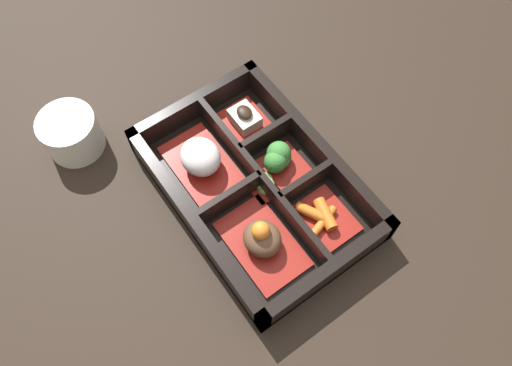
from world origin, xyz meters
name	(u,v)px	position (x,y,z in m)	size (l,w,h in m)	color
ground_plane	(256,192)	(0.00, 0.00, 0.00)	(3.00, 3.00, 0.00)	black
bento_base	(256,190)	(0.00, 0.00, 0.01)	(0.30, 0.20, 0.01)	black
bento_rim	(257,182)	(0.00, 0.00, 0.02)	(0.30, 0.20, 0.05)	black
bowl_stew	(262,240)	(-0.07, 0.04, 0.03)	(0.11, 0.07, 0.05)	maroon
bowl_rice	(201,159)	(0.07, 0.04, 0.03)	(0.11, 0.07, 0.05)	maroon
bowl_carrots	(323,217)	(-0.08, -0.04, 0.02)	(0.08, 0.06, 0.02)	maroon
bowl_greens	(279,159)	(0.01, -0.04, 0.03)	(0.06, 0.06, 0.04)	maroon
bowl_tofu	(245,120)	(0.09, -0.05, 0.02)	(0.07, 0.06, 0.03)	maroon
bowl_pickles	(263,185)	(0.00, -0.01, 0.02)	(0.04, 0.03, 0.01)	maroon
tea_cup	(71,133)	(0.20, 0.16, 0.03)	(0.08, 0.08, 0.06)	beige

